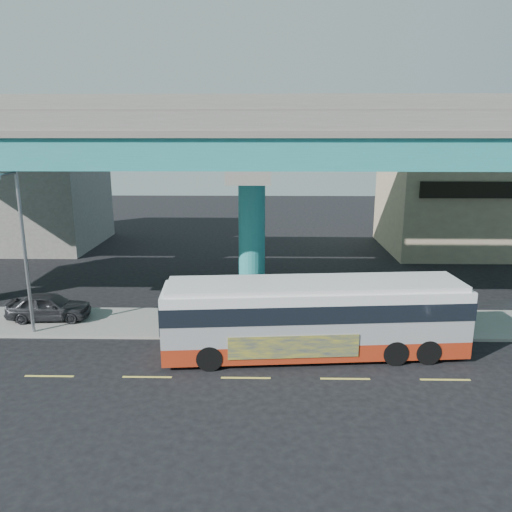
{
  "coord_description": "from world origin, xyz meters",
  "views": [
    {
      "loc": [
        0.76,
        -18.63,
        9.6
      ],
      "look_at": [
        0.33,
        4.0,
        4.02
      ],
      "focal_mm": 35.0,
      "sensor_mm": 36.0,
      "label": 1
    }
  ],
  "objects_px": {
    "transit_bus": "(315,315)",
    "street_lamp": "(16,231)",
    "parked_car": "(49,306)",
    "stop_sign": "(450,297)"
  },
  "relations": [
    {
      "from": "transit_bus",
      "to": "street_lamp",
      "type": "distance_m",
      "value": 14.02
    },
    {
      "from": "parked_car",
      "to": "street_lamp",
      "type": "height_order",
      "value": "street_lamp"
    },
    {
      "from": "parked_car",
      "to": "stop_sign",
      "type": "height_order",
      "value": "stop_sign"
    },
    {
      "from": "transit_bus",
      "to": "stop_sign",
      "type": "bearing_deg",
      "value": 13.27
    },
    {
      "from": "transit_bus",
      "to": "parked_car",
      "type": "distance_m",
      "value": 13.95
    },
    {
      "from": "transit_bus",
      "to": "parked_car",
      "type": "bearing_deg",
      "value": 159.92
    },
    {
      "from": "transit_bus",
      "to": "street_lamp",
      "type": "height_order",
      "value": "street_lamp"
    },
    {
      "from": "transit_bus",
      "to": "stop_sign",
      "type": "height_order",
      "value": "transit_bus"
    },
    {
      "from": "parked_car",
      "to": "street_lamp",
      "type": "relative_size",
      "value": 0.53
    },
    {
      "from": "parked_car",
      "to": "street_lamp",
      "type": "distance_m",
      "value": 4.97
    }
  ]
}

